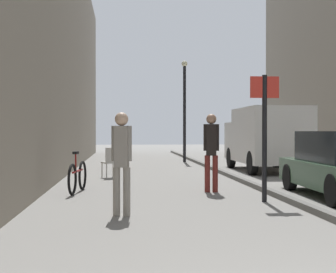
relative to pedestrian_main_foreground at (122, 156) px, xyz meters
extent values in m
plane|color=gray|center=(1.81, 6.22, -1.02)|extent=(80.00, 80.00, 0.00)
cube|color=gray|center=(-2.95, 6.22, 3.52)|extent=(2.31, 40.00, 9.08)
cube|color=#615F5B|center=(3.39, 6.22, -0.96)|extent=(0.16, 40.00, 0.12)
cylinder|color=gray|center=(-0.09, 0.02, -0.61)|extent=(0.12, 0.12, 0.83)
cylinder|color=gray|center=(0.09, -0.02, -0.61)|extent=(0.12, 0.12, 0.83)
cube|color=gray|center=(0.00, 0.00, 0.16)|extent=(0.26, 0.23, 0.71)
cylinder|color=gray|center=(-0.12, 0.02, 0.22)|extent=(0.10, 0.10, 0.60)
cylinder|color=gray|center=(0.12, -0.02, 0.22)|extent=(0.10, 0.10, 0.60)
sphere|color=tan|center=(0.00, 0.00, 0.63)|extent=(0.23, 0.23, 0.23)
cylinder|color=brown|center=(-0.13, 12.89, -0.63)|extent=(0.12, 0.12, 0.78)
cylinder|color=brown|center=(0.03, 12.94, -0.63)|extent=(0.12, 0.12, 0.78)
cube|color=black|center=(-0.05, 12.92, 0.09)|extent=(0.26, 0.24, 0.67)
cylinder|color=black|center=(-0.16, 12.88, 0.14)|extent=(0.09, 0.09, 0.57)
cylinder|color=black|center=(0.06, 12.95, 0.14)|extent=(0.09, 0.09, 0.57)
sphere|color=brown|center=(-0.05, 12.92, 0.54)|extent=(0.22, 0.22, 0.22)
cylinder|color=maroon|center=(2.02, 3.23, -0.59)|extent=(0.13, 0.13, 0.87)
cylinder|color=maroon|center=(2.21, 3.20, -0.59)|extent=(0.13, 0.13, 0.87)
cube|color=black|center=(2.12, 3.21, 0.22)|extent=(0.27, 0.24, 0.74)
cylinder|color=black|center=(1.98, 3.24, 0.28)|extent=(0.10, 0.10, 0.63)
cylinder|color=black|center=(2.25, 3.19, 0.28)|extent=(0.10, 0.10, 0.63)
sphere|color=#9E755B|center=(2.12, 3.21, 0.72)|extent=(0.24, 0.24, 0.24)
cube|color=silver|center=(5.21, 8.84, 0.29)|extent=(2.06, 3.57, 1.94)
cube|color=silver|center=(5.23, 11.32, 0.04)|extent=(2.05, 1.40, 1.45)
cube|color=black|center=(5.23, 11.80, 0.36)|extent=(1.71, 0.05, 0.64)
cylinder|color=black|center=(4.31, 11.18, -0.62)|extent=(0.22, 0.80, 0.80)
cylinder|color=black|center=(6.15, 11.17, -0.62)|extent=(0.22, 0.80, 0.80)
cylinder|color=black|center=(4.29, 7.77, -0.62)|extent=(0.22, 0.80, 0.80)
cylinder|color=black|center=(6.13, 7.76, -0.62)|extent=(0.22, 0.80, 0.80)
cylinder|color=black|center=(4.12, 3.49, -0.70)|extent=(0.22, 0.65, 0.64)
cylinder|color=black|center=(4.04, 0.63, -0.70)|extent=(0.22, 0.65, 0.64)
cylinder|color=black|center=(2.91, 1.47, 0.28)|extent=(0.10, 0.10, 2.60)
cube|color=red|center=(2.91, 1.47, 1.33)|extent=(0.60, 0.03, 0.44)
cylinder|color=black|center=(2.92, 15.07, 1.23)|extent=(0.14, 0.14, 4.50)
sphere|color=beige|center=(2.92, 15.07, 3.60)|extent=(0.28, 0.28, 0.28)
torus|color=black|center=(-0.97, 3.93, -0.66)|extent=(0.16, 0.72, 0.72)
torus|color=black|center=(-1.11, 2.89, -0.66)|extent=(0.16, 0.72, 0.72)
cylinder|color=maroon|center=(-1.04, 3.41, -0.51)|extent=(0.18, 0.94, 0.05)
cylinder|color=maroon|center=(-1.07, 3.22, -0.29)|extent=(0.04, 0.04, 0.40)
cube|color=black|center=(-1.07, 3.22, -0.07)|extent=(0.13, 0.25, 0.06)
cylinder|color=#B7B2A8|center=(-0.63, 7.37, -0.80)|extent=(0.04, 0.04, 0.45)
cylinder|color=#B7B2A8|center=(-0.28, 7.52, -0.80)|extent=(0.04, 0.04, 0.45)
cylinder|color=#B7B2A8|center=(-0.47, 7.03, -0.80)|extent=(0.04, 0.04, 0.45)
cylinder|color=#B7B2A8|center=(-0.13, 7.18, -0.80)|extent=(0.04, 0.04, 0.45)
cube|color=#B7B2A8|center=(-0.38, 7.27, -0.55)|extent=(0.58, 0.58, 0.04)
cube|color=#B7B2A8|center=(-0.30, 7.09, -0.31)|extent=(0.42, 0.21, 0.45)
camera|label=1|loc=(0.02, -8.75, 0.43)|focal=54.61mm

